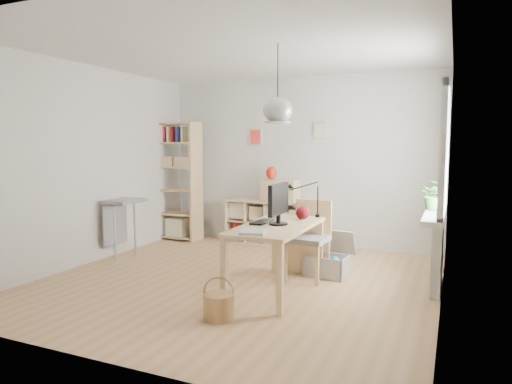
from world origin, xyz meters
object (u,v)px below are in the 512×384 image
at_px(tall_bookshelf, 177,176).
at_px(drawer_chest, 280,190).
at_px(chair, 309,234).
at_px(storage_chest, 329,261).
at_px(cube_shelf, 267,225).
at_px(desk, 277,233).
at_px(monitor, 279,202).

distance_m(tall_bookshelf, drawer_chest, 1.82).
height_order(chair, storage_chest, chair).
relative_size(chair, storage_chest, 1.51).
distance_m(cube_shelf, tall_bookshelf, 1.77).
bearing_deg(storage_chest, drawer_chest, 136.75).
distance_m(desk, tall_bookshelf, 3.27).
bearing_deg(tall_bookshelf, cube_shelf, 10.19).
relative_size(tall_bookshelf, drawer_chest, 3.28).
xyz_separation_m(tall_bookshelf, monitor, (2.60, -1.95, -0.08)).
height_order(cube_shelf, storage_chest, cube_shelf).
relative_size(monitor, drawer_chest, 0.86).
bearing_deg(chair, monitor, -101.62).
bearing_deg(chair, desk, -103.13).
xyz_separation_m(cube_shelf, storage_chest, (1.40, -1.41, -0.12)).
bearing_deg(tall_bookshelf, monitor, -36.85).
distance_m(tall_bookshelf, storage_chest, 3.30).
relative_size(cube_shelf, chair, 1.47).
height_order(storage_chest, monitor, monitor).
bearing_deg(monitor, chair, 74.48).
relative_size(desk, monitor, 2.87).
bearing_deg(drawer_chest, cube_shelf, 175.42).
bearing_deg(drawer_chest, tall_bookshelf, -166.86).
bearing_deg(drawer_chest, storage_chest, -43.87).
height_order(storage_chest, drawer_chest, drawer_chest).
xyz_separation_m(desk, tall_bookshelf, (-2.59, 1.95, 0.43)).
height_order(desk, cube_shelf, desk).
height_order(tall_bookshelf, monitor, tall_bookshelf).
xyz_separation_m(desk, storage_chest, (0.38, 0.82, -0.48)).
height_order(tall_bookshelf, storage_chest, tall_bookshelf).
bearing_deg(drawer_chest, monitor, -64.22).
height_order(tall_bookshelf, drawer_chest, tall_bookshelf).
distance_m(cube_shelf, drawer_chest, 0.64).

